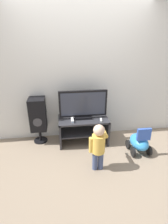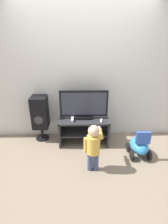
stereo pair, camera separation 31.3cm
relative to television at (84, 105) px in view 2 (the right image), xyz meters
The scene contains 9 objects.
ground_plane 0.82m from the television, 90.00° to the right, with size 16.00×16.00×0.00m, color gray.
wall_back 0.62m from the television, 90.00° to the left, with size 10.00×0.06×2.60m.
tv_stand 0.44m from the television, 90.00° to the right, with size 0.93×0.50×0.50m.
television is the anchor object (origin of this frame).
game_console 0.34m from the television, 153.44° to the right, with size 0.04×0.19×0.05m.
remote_primary 0.43m from the television, 26.50° to the right, with size 0.06×0.13×0.03m.
child 0.89m from the television, 81.59° to the right, with size 0.30×0.45×0.78m.
speaker_tower 0.87m from the television, behind, with size 0.30×0.32×0.90m.
ride_on_toy 1.21m from the television, 27.98° to the right, with size 0.34×0.45×0.53m.
Camera 2 is at (-0.08, -2.72, 1.93)m, focal length 28.00 mm.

